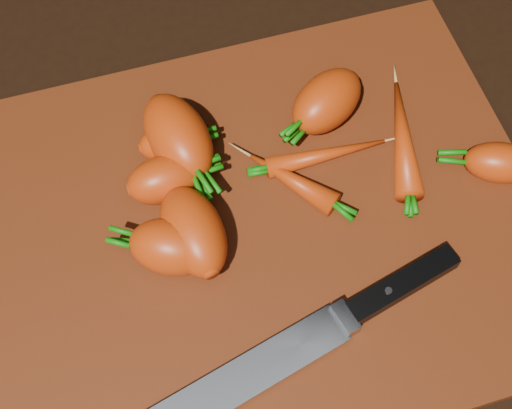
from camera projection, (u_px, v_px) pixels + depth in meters
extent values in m
cube|color=black|center=(259.00, 232.00, 0.64)|extent=(2.00, 2.00, 0.01)
cube|color=#67280F|center=(259.00, 227.00, 0.63)|extent=(0.50, 0.40, 0.01)
ellipsoid|color=#C0370A|center=(165.00, 179.00, 0.62)|extent=(0.07, 0.05, 0.04)
ellipsoid|color=#C0370A|center=(171.00, 247.00, 0.59)|extent=(0.08, 0.08, 0.05)
ellipsoid|color=#C0370A|center=(178.00, 137.00, 0.64)|extent=(0.07, 0.10, 0.05)
ellipsoid|color=#C0370A|center=(193.00, 231.00, 0.59)|extent=(0.06, 0.09, 0.05)
ellipsoid|color=#C0370A|center=(327.00, 101.00, 0.66)|extent=(0.09, 0.08, 0.05)
ellipsoid|color=#C0370A|center=(169.00, 143.00, 0.64)|extent=(0.06, 0.04, 0.04)
ellipsoid|color=#C0370A|center=(500.00, 163.00, 0.63)|extent=(0.07, 0.06, 0.04)
ellipsoid|color=#C0370A|center=(403.00, 138.00, 0.65)|extent=(0.06, 0.13, 0.03)
ellipsoid|color=#C0370A|center=(326.00, 154.00, 0.65)|extent=(0.11, 0.02, 0.02)
ellipsoid|color=#C0370A|center=(292.00, 180.00, 0.63)|extent=(0.07, 0.08, 0.02)
cube|color=gray|center=(248.00, 376.00, 0.56)|extent=(0.02, 0.03, 0.01)
cube|color=black|center=(310.00, 339.00, 0.57)|extent=(0.11, 0.04, 0.01)
cylinder|color=#B2B2B7|center=(294.00, 346.00, 0.56)|extent=(0.01, 0.01, 0.00)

